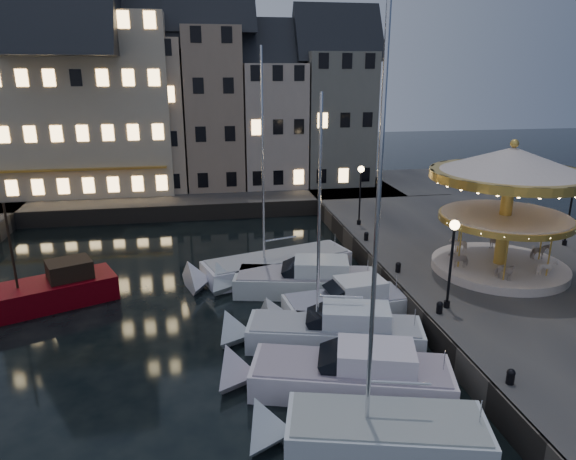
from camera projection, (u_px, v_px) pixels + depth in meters
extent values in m
plane|color=black|center=(297.00, 358.00, 21.85)|extent=(160.00, 160.00, 0.00)
cube|color=#474442|center=(516.00, 271.00, 29.57)|extent=(16.00, 56.00, 1.30)
cube|color=#474442|center=(154.00, 197.00, 46.72)|extent=(44.00, 12.00, 1.30)
cube|color=#47423A|center=(383.00, 280.00, 28.28)|extent=(0.15, 44.00, 1.30)
cube|color=#47423A|center=(173.00, 214.00, 41.40)|extent=(48.00, 0.15, 1.30)
cylinder|color=black|center=(447.00, 304.00, 23.53)|extent=(0.28, 0.28, 0.30)
cylinder|color=black|center=(450.00, 269.00, 23.01)|extent=(0.12, 0.12, 3.80)
sphere|color=#FFD18C|center=(455.00, 225.00, 22.40)|extent=(0.44, 0.44, 0.44)
cylinder|color=black|center=(359.00, 222.00, 36.23)|extent=(0.28, 0.28, 0.30)
cylinder|color=black|center=(360.00, 198.00, 35.71)|extent=(0.12, 0.12, 3.80)
sphere|color=#FFD18C|center=(361.00, 169.00, 35.10)|extent=(0.44, 0.44, 0.44)
cylinder|color=black|center=(565.00, 243.00, 31.94)|extent=(0.28, 0.28, 0.30)
cylinder|color=black|center=(569.00, 216.00, 31.42)|extent=(0.12, 0.12, 3.80)
sphere|color=#FFD18C|center=(575.00, 183.00, 30.81)|extent=(0.44, 0.44, 0.44)
cylinder|color=black|center=(510.00, 378.00, 17.77)|extent=(0.28, 0.28, 0.40)
sphere|color=black|center=(511.00, 373.00, 17.70)|extent=(0.30, 0.30, 0.30)
cylinder|color=black|center=(439.00, 309.00, 22.94)|extent=(0.28, 0.28, 0.40)
sphere|color=black|center=(440.00, 304.00, 22.88)|extent=(0.30, 0.30, 0.30)
cylinder|color=black|center=(398.00, 268.00, 27.65)|extent=(0.28, 0.28, 0.40)
sphere|color=black|center=(398.00, 265.00, 27.58)|extent=(0.30, 0.30, 0.30)
cylinder|color=black|center=(366.00, 237.00, 32.82)|extent=(0.28, 0.28, 0.40)
sphere|color=black|center=(366.00, 234.00, 32.76)|extent=(0.30, 0.30, 0.30)
cube|color=gray|center=(15.00, 129.00, 44.92)|extent=(5.00, 8.00, 11.00)
cube|color=slate|center=(80.00, 122.00, 45.65)|extent=(5.60, 8.00, 12.00)
cube|color=tan|center=(149.00, 116.00, 46.48)|extent=(6.20, 8.00, 13.00)
cube|color=gray|center=(213.00, 109.00, 47.26)|extent=(5.00, 8.00, 14.00)
cube|color=#B19F90|center=(272.00, 125.00, 48.58)|extent=(5.60, 8.00, 11.00)
cube|color=slate|center=(334.00, 118.00, 49.41)|extent=(6.20, 8.00, 12.00)
cube|color=#C2B396|center=(79.00, 105.00, 45.22)|extent=(16.00, 9.00, 15.00)
cube|color=silver|center=(386.00, 436.00, 16.49)|extent=(6.78, 3.93, 1.30)
cube|color=#919895|center=(387.00, 419.00, 16.30)|extent=(6.43, 3.66, 0.10)
cylinder|color=silver|center=(376.00, 254.00, 14.69)|extent=(0.14, 0.14, 11.16)
cube|color=silver|center=(350.00, 381.00, 19.46)|extent=(7.90, 4.48, 1.30)
cube|color=gray|center=(351.00, 365.00, 19.26)|extent=(7.49, 4.19, 0.10)
cube|color=silver|center=(376.00, 356.00, 19.04)|extent=(3.26, 2.59, 0.80)
cube|color=black|center=(335.00, 356.00, 19.23)|extent=(1.69, 2.03, 0.97)
cube|color=silver|center=(334.00, 337.00, 22.63)|extent=(7.94, 4.09, 1.30)
cube|color=#93959D|center=(335.00, 323.00, 22.43)|extent=(7.53, 3.82, 0.10)
cube|color=silver|center=(356.00, 315.00, 22.23)|extent=(3.23, 2.36, 0.80)
cube|color=black|center=(321.00, 316.00, 22.38)|extent=(1.62, 1.84, 0.98)
cylinder|color=silver|center=(319.00, 210.00, 20.98)|extent=(0.14, 0.14, 10.26)
cube|color=silver|center=(346.00, 309.00, 25.31)|extent=(6.22, 2.96, 1.30)
cube|color=gray|center=(346.00, 297.00, 25.11)|extent=(5.91, 2.74, 0.10)
cube|color=silver|center=(360.00, 287.00, 25.17)|extent=(2.46, 1.97, 0.80)
cube|color=black|center=(337.00, 291.00, 24.88)|extent=(1.22, 1.72, 0.88)
cube|color=silver|center=(304.00, 285.00, 28.18)|extent=(7.96, 4.09, 1.30)
cube|color=gray|center=(305.00, 273.00, 27.98)|extent=(7.54, 3.81, 0.10)
cube|color=silver|center=(321.00, 266.00, 27.82)|extent=(3.22, 2.47, 0.80)
cube|color=black|center=(293.00, 268.00, 27.91)|extent=(1.61, 2.00, 0.98)
cube|color=silver|center=(278.00, 267.00, 30.77)|extent=(9.26, 5.10, 1.30)
cube|color=gray|center=(278.00, 256.00, 30.57)|extent=(8.77, 4.77, 0.10)
cylinder|color=silver|center=(263.00, 158.00, 28.42)|extent=(0.14, 0.14, 11.95)
cube|color=#63010A|center=(42.00, 297.00, 26.42)|extent=(7.67, 5.20, 1.50)
cube|color=black|center=(69.00, 269.00, 26.84)|extent=(2.65, 2.45, 0.97)
cylinder|color=black|center=(11.00, 246.00, 25.02)|extent=(0.12, 0.12, 4.36)
cylinder|color=beige|center=(498.00, 267.00, 27.84)|extent=(7.06, 7.06, 0.44)
cylinder|color=gold|center=(505.00, 214.00, 26.96)|extent=(0.62, 0.62, 5.47)
cylinder|color=beige|center=(505.00, 216.00, 26.99)|extent=(6.53, 6.53, 0.16)
cylinder|color=gold|center=(505.00, 219.00, 27.04)|extent=(6.78, 6.78, 0.31)
cone|color=beige|center=(512.00, 161.00, 26.13)|extent=(8.12, 8.12, 1.41)
cylinder|color=gold|center=(510.00, 175.00, 26.35)|extent=(8.12, 8.12, 0.44)
sphere|color=gold|center=(515.00, 144.00, 25.86)|extent=(0.44, 0.44, 0.44)
imported|color=beige|center=(531.00, 248.00, 28.71)|extent=(1.47, 1.07, 0.88)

